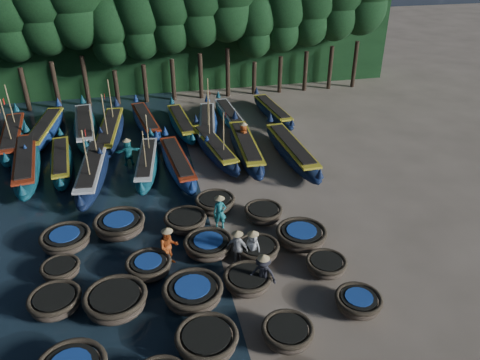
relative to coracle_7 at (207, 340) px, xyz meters
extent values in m
plane|color=gray|center=(1.39, 6.50, -0.45)|extent=(120.00, 120.00, 0.00)
cube|color=black|center=(1.39, 30.00, 4.55)|extent=(40.00, 3.00, 10.00)
ellipsoid|color=brown|center=(0.00, 0.00, -0.10)|extent=(2.70, 2.70, 0.70)
torus|color=#3C3323|center=(0.00, 0.00, 0.23)|extent=(2.25, 2.25, 0.21)
cylinder|color=black|center=(0.00, 0.00, 0.27)|extent=(1.71, 1.71, 0.06)
ellipsoid|color=brown|center=(2.86, -0.27, -0.13)|extent=(2.21, 2.21, 0.64)
torus|color=#3C3323|center=(2.86, -0.27, 0.18)|extent=(1.90, 1.90, 0.19)
cylinder|color=black|center=(2.86, -0.27, 0.21)|extent=(1.43, 1.43, 0.06)
ellipsoid|color=brown|center=(6.00, 0.62, -0.14)|extent=(2.10, 2.10, 0.61)
torus|color=#3C3323|center=(6.00, 0.62, 0.14)|extent=(1.85, 1.85, 0.18)
cylinder|color=black|center=(6.00, 0.62, 0.18)|extent=(1.40, 1.40, 0.06)
cylinder|color=navy|center=(6.00, 0.62, 0.21)|extent=(1.08, 1.08, 0.04)
ellipsoid|color=brown|center=(-5.40, 3.17, -0.12)|extent=(2.29, 2.29, 0.65)
torus|color=#3C3323|center=(-5.40, 3.17, 0.19)|extent=(2.04, 2.04, 0.20)
cylinder|color=black|center=(-5.40, 3.17, 0.23)|extent=(1.55, 1.55, 0.06)
ellipsoid|color=brown|center=(-3.11, 2.64, -0.07)|extent=(2.76, 2.76, 0.76)
torus|color=#3C3323|center=(-3.11, 2.64, 0.29)|extent=(2.46, 2.46, 0.23)
cylinder|color=black|center=(-3.11, 2.64, 0.33)|extent=(1.87, 1.87, 0.07)
ellipsoid|color=brown|center=(-0.16, 2.43, -0.07)|extent=(2.59, 2.59, 0.74)
torus|color=#3C3323|center=(-0.16, 2.43, 0.28)|extent=(2.42, 2.42, 0.23)
cylinder|color=black|center=(-0.16, 2.43, 0.32)|extent=(1.84, 1.84, 0.07)
cylinder|color=navy|center=(-0.16, 2.43, 0.37)|extent=(1.41, 1.41, 0.05)
ellipsoid|color=brown|center=(2.12, 2.75, -0.13)|extent=(2.13, 2.13, 0.64)
torus|color=#3C3323|center=(2.12, 2.75, 0.17)|extent=(2.01, 2.01, 0.19)
cylinder|color=black|center=(2.12, 2.75, 0.21)|extent=(1.52, 1.52, 0.06)
ellipsoid|color=brown|center=(5.63, 2.99, -0.15)|extent=(2.12, 2.12, 0.59)
torus|color=#3C3323|center=(5.63, 2.99, 0.13)|extent=(1.78, 1.78, 0.18)
cylinder|color=black|center=(5.63, 2.99, 0.16)|extent=(1.34, 1.34, 0.05)
ellipsoid|color=brown|center=(-5.40, 5.17, -0.16)|extent=(1.62, 1.62, 0.58)
torus|color=#3C3323|center=(-5.40, 5.17, 0.11)|extent=(1.65, 1.65, 0.18)
cylinder|color=black|center=(-5.40, 5.17, 0.15)|extent=(1.24, 1.24, 0.05)
ellipsoid|color=brown|center=(-1.77, 4.52, -0.12)|extent=(1.95, 1.95, 0.65)
torus|color=#3C3323|center=(-1.77, 4.52, 0.18)|extent=(1.97, 1.97, 0.20)
cylinder|color=black|center=(-1.77, 4.52, 0.22)|extent=(1.49, 1.49, 0.06)
cylinder|color=navy|center=(-1.77, 4.52, 0.26)|extent=(1.15, 1.15, 0.04)
ellipsoid|color=brown|center=(0.94, 5.39, -0.12)|extent=(2.79, 2.79, 0.66)
torus|color=#3C3323|center=(0.94, 5.39, 0.19)|extent=(2.26, 2.26, 0.20)
cylinder|color=black|center=(0.94, 5.39, 0.23)|extent=(1.73, 1.73, 0.06)
cylinder|color=navy|center=(0.94, 5.39, 0.27)|extent=(1.33, 1.33, 0.04)
ellipsoid|color=brown|center=(3.02, 4.63, -0.14)|extent=(1.88, 1.88, 0.62)
torus|color=#3C3323|center=(3.02, 4.63, 0.15)|extent=(1.97, 1.97, 0.19)
cylinder|color=black|center=(3.02, 4.63, 0.19)|extent=(1.50, 1.50, 0.06)
ellipsoid|color=brown|center=(5.25, 5.14, -0.10)|extent=(2.71, 2.71, 0.70)
torus|color=#3C3323|center=(5.25, 5.14, 0.23)|extent=(2.39, 2.39, 0.21)
cylinder|color=black|center=(5.25, 5.14, 0.27)|extent=(1.83, 1.83, 0.06)
cylinder|color=navy|center=(5.25, 5.14, 0.32)|extent=(1.40, 1.40, 0.04)
ellipsoid|color=brown|center=(-5.39, 7.23, -0.10)|extent=(2.33, 2.33, 0.70)
torus|color=#3C3323|center=(-5.39, 7.23, 0.23)|extent=(2.29, 2.29, 0.21)
cylinder|color=black|center=(-5.39, 7.23, 0.27)|extent=(1.74, 1.74, 0.06)
cylinder|color=navy|center=(-5.39, 7.23, 0.31)|extent=(1.34, 1.34, 0.04)
ellipsoid|color=brown|center=(-2.97, 7.84, -0.07)|extent=(2.93, 2.93, 0.75)
torus|color=#3C3323|center=(-2.97, 7.84, 0.28)|extent=(2.47, 2.47, 0.23)
cylinder|color=black|center=(-2.97, 7.84, 0.33)|extent=(1.88, 1.88, 0.07)
cylinder|color=navy|center=(-2.97, 7.84, 0.38)|extent=(1.45, 1.45, 0.05)
ellipsoid|color=brown|center=(0.16, 7.53, -0.11)|extent=(2.23, 2.23, 0.68)
torus|color=#3C3323|center=(0.16, 7.53, 0.21)|extent=(2.10, 2.10, 0.21)
cylinder|color=black|center=(0.16, 7.53, 0.25)|extent=(1.59, 1.59, 0.06)
ellipsoid|color=brown|center=(1.87, 8.91, -0.12)|extent=(2.11, 2.11, 0.65)
torus|color=#3C3323|center=(1.87, 8.91, 0.18)|extent=(2.10, 2.10, 0.20)
cylinder|color=black|center=(1.87, 8.91, 0.22)|extent=(1.59, 1.59, 0.06)
ellipsoid|color=brown|center=(4.05, 7.42, -0.12)|extent=(1.79, 1.79, 0.65)
torus|color=#3C3323|center=(4.05, 7.42, 0.18)|extent=(1.94, 1.94, 0.20)
cylinder|color=black|center=(4.05, 7.42, 0.22)|extent=(1.46, 1.46, 0.06)
ellipsoid|color=#0E4B52|center=(-8.38, 15.43, 0.11)|extent=(2.79, 9.02, 1.11)
cone|color=#0E4B52|center=(-8.97, 19.72, 0.83)|extent=(0.49, 0.49, 0.67)
cone|color=#0E4B52|center=(-7.79, 11.14, 0.78)|extent=(0.49, 0.49, 0.56)
cube|color=maroon|center=(-8.38, 15.43, 0.58)|extent=(2.09, 6.98, 0.13)
cube|color=black|center=(-8.38, 15.43, 0.66)|extent=(1.67, 6.06, 0.11)
ellipsoid|color=#0E4B52|center=(-6.41, 15.52, 0.01)|extent=(2.07, 7.42, 0.92)
cone|color=#0E4B52|center=(-6.78, 19.07, 0.61)|extent=(0.40, 0.40, 0.55)
cone|color=#0E4B52|center=(-6.04, 11.97, 0.56)|extent=(0.40, 0.40, 0.46)
cube|color=gold|center=(-6.41, 15.52, 0.40)|extent=(1.54, 5.75, 0.11)
cube|color=black|center=(-6.41, 15.52, 0.47)|extent=(1.22, 4.99, 0.09)
ellipsoid|color=#0F1737|center=(-4.46, 13.72, 0.10)|extent=(2.30, 8.82, 1.09)
cone|color=#0F1737|center=(-4.10, 17.96, 0.81)|extent=(0.48, 0.48, 0.65)
cone|color=#0F1737|center=(-4.81, 9.48, 0.75)|extent=(0.48, 0.48, 0.54)
cube|color=silver|center=(-4.46, 13.72, 0.56)|extent=(1.71, 6.83, 0.13)
cube|color=black|center=(-4.46, 13.72, 0.64)|extent=(1.34, 5.94, 0.11)
cylinder|color=#997F4C|center=(-4.24, 15.01, 1.84)|extent=(0.08, 0.26, 3.05)
cylinder|color=#997F4C|center=(-4.49, 12.08, 1.84)|extent=(0.08, 0.26, 3.05)
plane|color=red|center=(-4.32, 12.07, 3.17)|extent=(0.00, 0.38, 0.38)
ellipsoid|color=#0E4B52|center=(-1.36, 14.09, 0.01)|extent=(2.21, 7.43, 0.92)
cone|color=#0E4B52|center=(-0.93, 17.63, 0.61)|extent=(0.40, 0.40, 0.55)
cone|color=#0E4B52|center=(-1.80, 10.55, 0.56)|extent=(0.40, 0.40, 0.46)
cube|color=silver|center=(-1.36, 14.09, 0.40)|extent=(1.65, 5.75, 0.11)
cube|color=black|center=(-1.36, 14.09, 0.47)|extent=(1.32, 4.99, 0.09)
cylinder|color=#997F4C|center=(-1.14, 15.17, 1.48)|extent=(0.06, 0.22, 2.56)
cylinder|color=#997F4C|center=(-1.44, 12.72, 1.48)|extent=(0.06, 0.22, 2.56)
plane|color=red|center=(-1.31, 12.70, 2.59)|extent=(0.00, 0.32, 0.32)
ellipsoid|color=navy|center=(0.43, 13.70, 0.04)|extent=(2.21, 7.86, 0.97)
cone|color=navy|center=(0.03, 17.46, 0.67)|extent=(0.43, 0.43, 0.58)
cone|color=navy|center=(0.83, 9.94, 0.62)|extent=(0.43, 0.43, 0.48)
cube|color=maroon|center=(0.43, 13.70, 0.44)|extent=(1.65, 6.08, 0.12)
cube|color=black|center=(0.43, 13.70, 0.52)|extent=(1.31, 5.28, 0.10)
ellipsoid|color=#0F1737|center=(2.93, 15.23, 0.05)|extent=(2.72, 8.08, 0.99)
cone|color=#0F1737|center=(2.30, 19.05, 0.70)|extent=(0.44, 0.44, 0.60)
cone|color=#0F1737|center=(3.57, 11.40, 0.65)|extent=(0.44, 0.44, 0.50)
cube|color=gold|center=(2.93, 15.23, 0.47)|extent=(2.04, 6.25, 0.12)
cube|color=black|center=(2.93, 15.23, 0.55)|extent=(1.64, 5.43, 0.10)
cylinder|color=#997F4C|center=(2.84, 16.42, 1.64)|extent=(0.07, 0.24, 2.78)
cylinder|color=#997F4C|center=(3.28, 13.77, 1.64)|extent=(0.07, 0.24, 2.78)
plane|color=red|center=(3.42, 13.79, 2.86)|extent=(0.00, 0.35, 0.35)
ellipsoid|color=#0F1737|center=(4.89, 14.78, 0.09)|extent=(1.91, 8.62, 1.07)
cone|color=#0F1737|center=(5.08, 18.95, 0.78)|extent=(0.47, 0.47, 0.64)
cone|color=#0F1737|center=(4.71, 10.61, 0.73)|extent=(0.47, 0.47, 0.53)
cube|color=gold|center=(4.89, 14.78, 0.54)|extent=(1.41, 6.68, 0.13)
cube|color=black|center=(4.89, 14.78, 0.62)|extent=(1.09, 5.81, 0.11)
ellipsoid|color=#0F1737|center=(7.58, 13.71, 0.10)|extent=(1.97, 8.79, 1.09)
cone|color=#0F1737|center=(7.39, 17.95, 0.81)|extent=(0.48, 0.48, 0.65)
cone|color=#0F1737|center=(7.78, 9.46, 0.75)|extent=(0.48, 0.48, 0.55)
cube|color=gold|center=(7.58, 13.71, 0.56)|extent=(1.45, 6.81, 0.13)
cube|color=black|center=(7.58, 13.71, 0.64)|extent=(1.12, 5.92, 0.11)
ellipsoid|color=#0E4B52|center=(-9.88, 19.67, 0.10)|extent=(2.51, 8.89, 1.10)
cone|color=#0E4B52|center=(-10.34, 23.92, 0.81)|extent=(0.48, 0.48, 0.66)
cone|color=#0E4B52|center=(-9.42, 15.42, 0.76)|extent=(0.48, 0.48, 0.55)
cube|color=maroon|center=(-9.88, 19.67, 0.56)|extent=(1.88, 6.88, 0.13)
cube|color=black|center=(-9.88, 19.67, 0.65)|extent=(1.49, 5.98, 0.11)
cylinder|color=#997F4C|center=(-9.92, 20.99, 1.86)|extent=(0.08, 0.26, 3.07)
cylinder|color=#997F4C|center=(-9.60, 18.05, 1.86)|extent=(0.08, 0.26, 3.07)
plane|color=red|center=(-9.43, 18.07, 3.19)|extent=(0.00, 0.38, 0.38)
ellipsoid|color=navy|center=(-7.97, 20.52, 0.08)|extent=(2.57, 8.54, 1.05)
cone|color=navy|center=(-7.45, 24.59, 0.76)|extent=(0.46, 0.46, 0.63)
cone|color=navy|center=(-8.49, 16.45, 0.71)|extent=(0.46, 0.46, 0.53)
cube|color=gold|center=(-7.97, 20.52, 0.52)|extent=(1.92, 6.61, 0.13)
cube|color=black|center=(-7.97, 20.52, 0.61)|extent=(1.53, 5.74, 0.11)
ellipsoid|color=#0E4B52|center=(-5.30, 20.47, 0.10)|extent=(2.37, 8.89, 1.10)
cone|color=#0E4B52|center=(-5.69, 24.73, 0.82)|extent=(0.48, 0.48, 0.66)
cone|color=#0E4B52|center=(-4.92, 16.20, 0.76)|extent=(0.48, 0.48, 0.55)
cube|color=silver|center=(-5.30, 20.47, 0.56)|extent=(1.76, 6.88, 0.13)
cube|color=black|center=(-5.30, 20.47, 0.65)|extent=(1.39, 5.98, 0.11)
ellipsoid|color=#0F1737|center=(-3.60, 19.16, 0.11)|extent=(2.51, 9.00, 1.11)
cone|color=#0F1737|center=(-3.15, 23.46, 0.83)|extent=(0.49, 0.49, 0.67)
cone|color=#0F1737|center=(-4.05, 14.85, 0.78)|extent=(0.49, 0.49, 0.56)
cube|color=gold|center=(-3.60, 19.16, 0.58)|extent=(1.88, 6.97, 0.13)
cube|color=black|center=(-3.60, 19.16, 0.66)|extent=(1.49, 6.06, 0.11)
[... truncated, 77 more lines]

